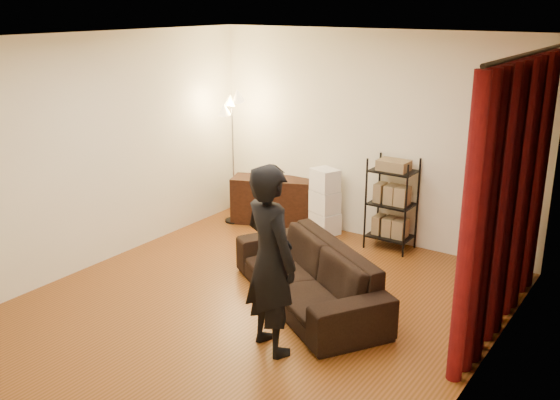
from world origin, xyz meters
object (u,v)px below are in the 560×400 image
Objects in this scene: person at (270,260)px; floor_lamp at (233,160)px; storage_boxes at (325,201)px; sofa at (308,275)px; wire_shelf at (391,204)px; media_cabinet at (272,200)px.

person is 3.46m from floor_lamp.
floor_lamp is at bearing -166.40° from storage_boxes.
wire_shelf is at bearing 120.56° from sofa.
wire_shelf is 0.65× the size of floor_lamp.
media_cabinet is 1.81m from wire_shelf.
floor_lamp is at bearing 177.90° from wire_shelf.
sofa is at bearing -102.34° from wire_shelf.
media_cabinet is 1.24× the size of storage_boxes.
floor_lamp is at bearing 177.34° from sofa.
wire_shelf reaches higher than storage_boxes.
wire_shelf is (-0.13, 2.83, -0.28)m from person.
person is 1.54× the size of media_cabinet.
floor_lamp is (-2.19, 1.55, 0.59)m from sofa.
person is (0.20, -0.95, 0.55)m from sofa.
sofa is 1.90× the size of media_cabinet.
sofa is 1.90m from wire_shelf.
wire_shelf is (0.96, 0.01, 0.14)m from storage_boxes.
sofa is at bearing -64.41° from storage_boxes.
wire_shelf is (0.07, 1.88, 0.28)m from sofa.
media_cabinet is at bearing -32.81° from person.
storage_boxes is 0.77× the size of wire_shelf.
wire_shelf is 2.31m from floor_lamp.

